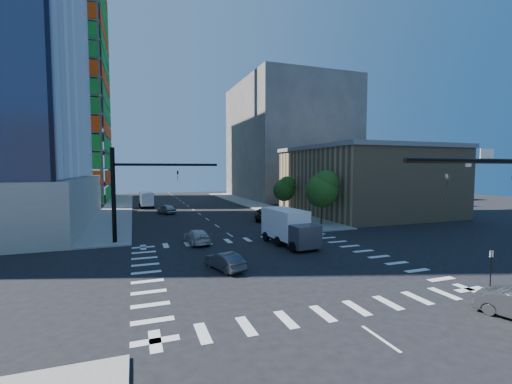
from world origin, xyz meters
name	(u,v)px	position (x,y,z in m)	size (l,w,h in m)	color
ground	(272,264)	(0.00, 0.00, 0.00)	(160.00, 160.00, 0.00)	black
road_markings	(272,264)	(0.00, 0.00, 0.01)	(20.00, 20.00, 0.01)	silver
sidewalk_ne	(253,204)	(12.50, 40.00, 0.07)	(5.00, 60.00, 0.15)	gray
sidewalk_nw	(117,209)	(-12.50, 40.00, 0.07)	(5.00, 60.00, 0.15)	gray
construction_building	(43,86)	(-27.41, 61.93, 24.61)	(25.16, 34.50, 70.60)	slate
commercial_building	(364,180)	(25.00, 22.00, 5.31)	(20.50, 22.50, 10.60)	tan
bg_building_ne	(288,141)	(27.00, 55.00, 14.00)	(24.00, 30.00, 28.00)	#5D5854
signal_mast_nw	(130,186)	(-10.00, 11.50, 5.49)	(10.20, 0.40, 9.00)	black
tree_south	(323,188)	(12.63, 13.90, 4.69)	(4.16, 4.16, 6.82)	#382316
tree_north	(285,188)	(12.93, 25.90, 3.99)	(3.54, 3.52, 5.78)	#382316
no_parking_sign	(491,264)	(10.70, -9.00, 1.38)	(0.30, 0.06, 2.20)	black
car_nb_far	(265,215)	(7.29, 20.33, 0.78)	(2.60, 5.63, 1.57)	black
car_sb_near	(197,237)	(-4.10, 8.99, 0.66)	(1.85, 4.56, 1.32)	silver
car_sb_mid	(167,209)	(-4.85, 32.06, 0.74)	(1.74, 4.33, 1.47)	#AAACB2
car_sb_cross	(225,261)	(-3.72, -0.17, 0.63)	(1.33, 3.80, 1.25)	#49484D
box_truck_near	(290,230)	(3.95, 5.11, 1.46)	(3.30, 6.51, 3.29)	black
box_truck_far	(146,201)	(-7.57, 42.10, 1.27)	(2.57, 5.56, 2.87)	black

